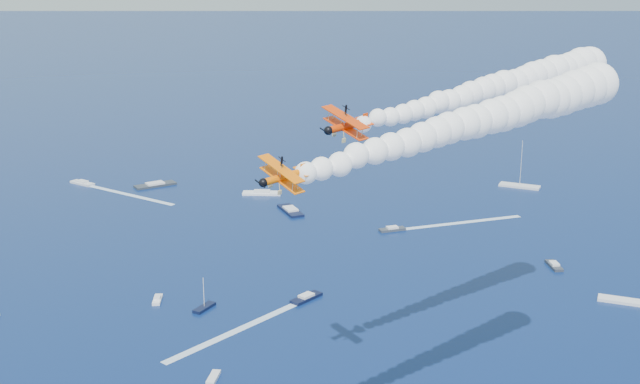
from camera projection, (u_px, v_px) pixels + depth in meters
name	position (u px, v px, depth m)	size (l,w,h in m)	color
biplane_lead	(347.00, 126.00, 128.04)	(8.15, 9.14, 5.51)	#EA3804
biplane_trail	(284.00, 177.00, 96.13)	(6.30, 7.07, 4.26)	#FF6B05
smoke_trail_lead	(488.00, 90.00, 144.92)	(58.48, 22.71, 11.00)	white
smoke_trail_trail	(470.00, 122.00, 113.40)	(58.20, 23.59, 11.00)	white
spectator_boats	(221.00, 237.00, 242.21)	(226.53, 172.60, 0.70)	#323843
boat_wakes	(275.00, 240.00, 240.76)	(119.63, 137.11, 0.04)	white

